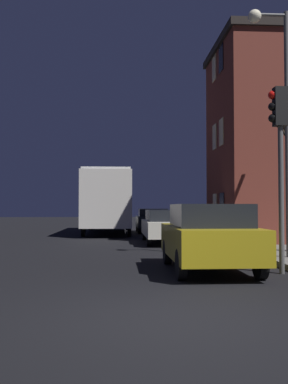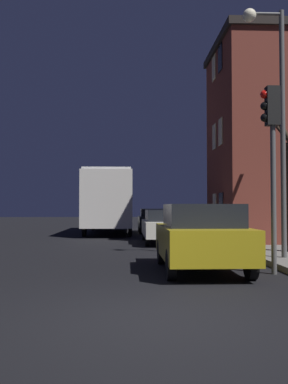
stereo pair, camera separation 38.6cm
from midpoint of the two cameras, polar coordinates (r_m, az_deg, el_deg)
name	(u,v)px [view 1 (the left image)]	position (r m, az deg, el deg)	size (l,w,h in m)	color
ground_plane	(178,316)	(6.21, 2.68, -16.21)	(120.00, 120.00, 0.00)	black
brick_building	(260,140)	(18.97, 14.69, 6.66)	(3.88, 5.21, 8.39)	brown
streetlamp	(278,98)	(12.64, 16.61, 11.95)	(1.15, 0.37, 6.87)	#4C4C4C
traffic_light	(279,139)	(10.33, 16.56, 6.73)	(0.43, 0.24, 4.29)	#4C4C4C
bus	(108,198)	(25.27, -5.26, -0.74)	(2.58, 9.27, 3.50)	beige
car_near_lane	(208,236)	(10.32, 7.53, -5.85)	(1.86, 3.93, 1.59)	olive
car_mid_lane	(166,225)	(18.18, 2.39, -4.45)	(1.87, 4.73, 1.41)	beige
car_far_lane	(152,220)	(25.50, 0.71, -3.72)	(1.86, 3.88, 1.43)	black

